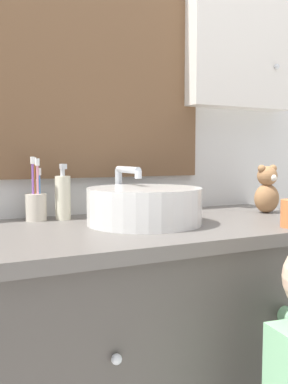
{
  "coord_description": "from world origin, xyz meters",
  "views": [
    {
      "loc": [
        -0.6,
        -0.79,
        1.06
      ],
      "look_at": [
        -0.08,
        0.26,
        0.96
      ],
      "focal_mm": 40.0,
      "sensor_mm": 36.0,
      "label": 1
    }
  ],
  "objects_px": {
    "teddy_bear": "(267,190)",
    "soap_dispenser": "(63,197)",
    "sink_basin": "(144,205)",
    "toothbrush_holder": "(36,204)"
  },
  "relations": [
    {
      "from": "sink_basin",
      "to": "soap_dispenser",
      "type": "distance_m",
      "value": 0.27
    },
    {
      "from": "sink_basin",
      "to": "toothbrush_holder",
      "type": "distance_m",
      "value": 0.34
    },
    {
      "from": "teddy_bear",
      "to": "soap_dispenser",
      "type": "bearing_deg",
      "value": 166.91
    },
    {
      "from": "sink_basin",
      "to": "teddy_bear",
      "type": "distance_m",
      "value": 0.49
    },
    {
      "from": "soap_dispenser",
      "to": "toothbrush_holder",
      "type": "bearing_deg",
      "value": 170.09
    },
    {
      "from": "sink_basin",
      "to": "toothbrush_holder",
      "type": "xyz_separation_m",
      "value": [
        -0.27,
        0.2,
        -0.0
      ]
    },
    {
      "from": "toothbrush_holder",
      "to": "teddy_bear",
      "type": "relative_size",
      "value": 1.17
    },
    {
      "from": "soap_dispenser",
      "to": "teddy_bear",
      "type": "xyz_separation_m",
      "value": [
        0.68,
        -0.16,
        0.01
      ]
    },
    {
      "from": "sink_basin",
      "to": "toothbrush_holder",
      "type": "relative_size",
      "value": 1.98
    },
    {
      "from": "sink_basin",
      "to": "soap_dispenser",
      "type": "relative_size",
      "value": 2.24
    }
  ]
}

